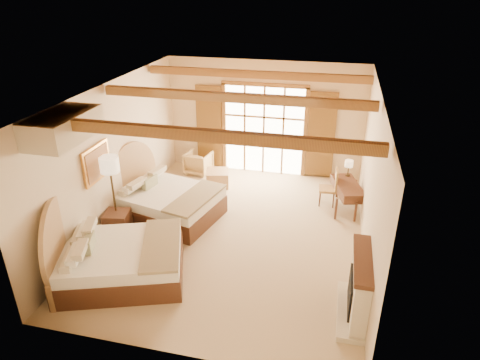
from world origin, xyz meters
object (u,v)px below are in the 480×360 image
(bed_near, at_px, (113,256))
(bed_far, at_px, (162,199))
(armchair, at_px, (198,163))
(nightstand, at_px, (118,225))
(desk, at_px, (346,195))

(bed_near, xyz_separation_m, bed_far, (0.02, 2.34, -0.00))
(bed_far, bearing_deg, armchair, 102.53)
(bed_near, distance_m, nightstand, 1.40)
(bed_far, distance_m, desk, 4.45)
(bed_near, distance_m, desk, 5.64)
(bed_near, relative_size, nightstand, 4.58)
(bed_far, relative_size, armchair, 3.72)
(nightstand, height_order, armchair, armchair)
(bed_near, distance_m, bed_far, 2.34)
(bed_far, bearing_deg, nightstand, -105.58)
(bed_near, height_order, bed_far, bed_near)
(armchair, xyz_separation_m, desk, (4.19, -1.20, 0.04))
(nightstand, distance_m, desk, 5.41)
(nightstand, distance_m, armchair, 3.70)
(bed_far, distance_m, armchair, 2.57)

